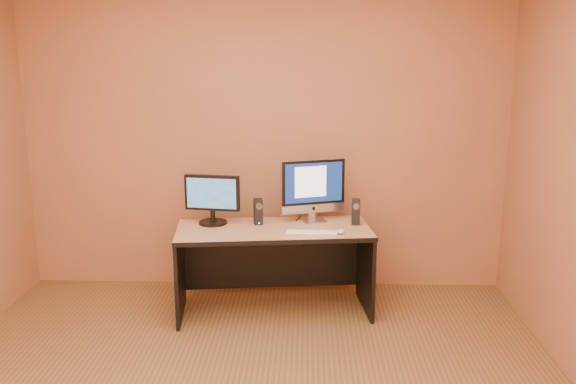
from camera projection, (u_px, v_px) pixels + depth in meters
The scene contains 10 objects.
walls at pixel (237, 187), 3.08m from camera, with size 4.00×4.00×2.60m, color #9F6140, non-canonical shape.
desk at pixel (274, 270), 4.66m from camera, with size 1.45×0.64×0.67m, color tan, non-canonical shape.
imac at pixel (314, 190), 4.71m from camera, with size 0.52×0.19×0.50m, color #B4B4B8, non-canonical shape.
second_monitor at pixel (212, 200), 4.66m from camera, with size 0.44×0.22×0.38m, color black, non-canonical shape.
speaker_left at pixel (258, 212), 4.67m from camera, with size 0.06×0.07×0.20m, color black, non-canonical shape.
speaker_right at pixel (356, 212), 4.66m from camera, with size 0.06×0.07×0.20m, color black, non-canonical shape.
keyboard at pixel (311, 233), 4.44m from camera, with size 0.39×0.11×0.02m, color silver.
mouse at pixel (341, 231), 4.45m from camera, with size 0.05×0.09×0.03m, color silver.
cable_a at pixel (317, 218), 4.84m from camera, with size 0.01×0.01×0.20m, color black.
cable_b at pixel (299, 218), 4.85m from camera, with size 0.01×0.01×0.16m, color black.
Camera 1 is at (0.35, -2.99, 1.97)m, focal length 38.00 mm.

